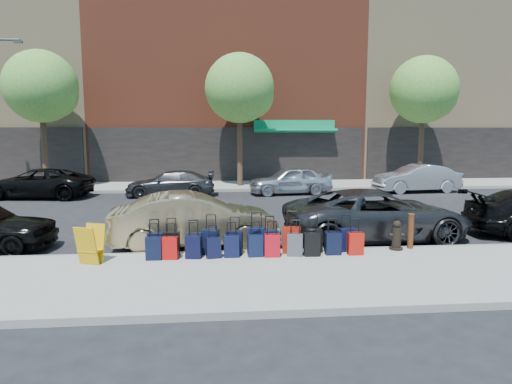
{
  "coord_description": "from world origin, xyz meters",
  "views": [
    {
      "loc": [
        -0.97,
        -15.98,
        3.25
      ],
      "look_at": [
        0.38,
        -1.5,
        1.27
      ],
      "focal_mm": 32.0,
      "sensor_mm": 36.0,
      "label": 1
    }
  ],
  "objects": [
    {
      "name": "curb_near",
      "position": [
        0.0,
        -4.48,
        0.07
      ],
      "size": [
        60.0,
        0.08,
        0.15
      ],
      "primitive_type": "cube",
      "color": "gray",
      "rests_on": "ground"
    },
    {
      "name": "suitcase_front_2",
      "position": [
        -1.49,
        -4.82,
        0.43
      ],
      "size": [
        0.37,
        0.21,
        0.9
      ],
      "rotation": [
        0.0,
        0.0,
        0.02
      ],
      "color": "black",
      "rests_on": "sidewalk_near"
    },
    {
      "name": "suitcase_front_4",
      "position": [
        -0.48,
        -4.84,
        0.45
      ],
      "size": [
        0.43,
        0.3,
        0.96
      ],
      "rotation": [
        0.0,
        0.0,
        -0.2
      ],
      "color": "black",
      "rests_on": "sidewalk_near"
    },
    {
      "name": "building_right",
      "position": [
        16.0,
        17.99,
        8.98
      ],
      "size": [
        15.0,
        12.12,
        18.0
      ],
      "color": "tan",
      "rests_on": "ground"
    },
    {
      "name": "car_near_2",
      "position": [
        3.82,
        -3.1,
        0.76
      ],
      "size": [
        5.61,
        2.91,
        1.51
      ],
      "primitive_type": "imported",
      "rotation": [
        0.0,
        0.0,
        1.65
      ],
      "color": "#2F2F31",
      "rests_on": "ground"
    },
    {
      "name": "suitcase_back_3",
      "position": [
        -1.0,
        -5.11,
        0.41
      ],
      "size": [
        0.38,
        0.26,
        0.83
      ],
      "rotation": [
        0.0,
        0.0,
        0.17
      ],
      "color": "black",
      "rests_on": "sidewalk_near"
    },
    {
      "name": "suitcase_back_6",
      "position": [
        0.43,
        -5.13,
        0.43
      ],
      "size": [
        0.39,
        0.23,
        0.9
      ],
      "rotation": [
        0.0,
        0.0,
        -0.03
      ],
      "color": "#B30B18",
      "rests_on": "sidewalk_near"
    },
    {
      "name": "tree_left",
      "position": [
        -9.86,
        9.5,
        5.41
      ],
      "size": [
        3.8,
        3.8,
        7.27
      ],
      "color": "black",
      "rests_on": "sidewalk_far"
    },
    {
      "name": "suitcase_front_5",
      "position": [
        0.08,
        -4.75,
        0.48
      ],
      "size": [
        0.48,
        0.32,
        1.05
      ],
      "rotation": [
        0.0,
        0.0,
        -0.2
      ],
      "color": "black",
      "rests_on": "sidewalk_near"
    },
    {
      "name": "suitcase_back_1",
      "position": [
        -2.04,
        -5.12,
        0.43
      ],
      "size": [
        0.4,
        0.26,
        0.88
      ],
      "rotation": [
        0.0,
        0.0,
        -0.13
      ],
      "color": "#AC0C0B",
      "rests_on": "sidewalk_near"
    },
    {
      "name": "suitcase_back_7",
      "position": [
        1.01,
        -5.11,
        0.43
      ],
      "size": [
        0.41,
        0.29,
        0.9
      ],
      "rotation": [
        0.0,
        0.0,
        -0.2
      ],
      "color": "#424147",
      "rests_on": "sidewalk_near"
    },
    {
      "name": "suitcase_front_0",
      "position": [
        -2.45,
        -4.76,
        0.44
      ],
      "size": [
        0.41,
        0.28,
        0.92
      ],
      "rotation": [
        0.0,
        0.0,
        0.19
      ],
      "color": "black",
      "rests_on": "sidewalk_near"
    },
    {
      "name": "suitcase_front_1",
      "position": [
        -2.04,
        -4.77,
        0.45
      ],
      "size": [
        0.4,
        0.23,
        0.95
      ],
      "rotation": [
        0.0,
        0.0,
        -0.05
      ],
      "color": "black",
      "rests_on": "sidewalk_near"
    },
    {
      "name": "sidewalk_near",
      "position": [
        0.0,
        -6.5,
        0.07
      ],
      "size": [
        60.0,
        4.0,
        0.15
      ],
      "primitive_type": "cube",
      "color": "gray",
      "rests_on": "ground"
    },
    {
      "name": "suitcase_back_2",
      "position": [
        -1.49,
        -5.09,
        0.43
      ],
      "size": [
        0.4,
        0.27,
        0.9
      ],
      "rotation": [
        0.0,
        0.0,
        -0.13
      ],
      "color": "black",
      "rests_on": "sidewalk_near"
    },
    {
      "name": "car_far_3",
      "position": [
        9.65,
        6.96,
        0.73
      ],
      "size": [
        4.54,
        1.9,
        1.46
      ],
      "primitive_type": "imported",
      "rotation": [
        0.0,
        0.0,
        -1.49
      ],
      "color": "silver",
      "rests_on": "ground"
    },
    {
      "name": "suitcase_front_10",
      "position": [
        2.42,
        -4.79,
        0.45
      ],
      "size": [
        0.42,
        0.27,
        0.96
      ],
      "rotation": [
        0.0,
        0.0,
        0.13
      ],
      "color": "black",
      "rests_on": "sidewalk_near"
    },
    {
      "name": "suitcase_front_6",
      "position": [
        0.43,
        -4.78,
        0.45
      ],
      "size": [
        0.43,
        0.29,
        0.95
      ],
      "rotation": [
        0.0,
        0.0,
        0.19
      ],
      "color": "black",
      "rests_on": "sidewalk_near"
    },
    {
      "name": "display_rack",
      "position": [
        -3.85,
        -5.32,
        0.6
      ],
      "size": [
        0.66,
        0.69,
        0.9
      ],
      "rotation": [
        0.0,
        0.0,
        -0.34
      ],
      "color": "#CF980B",
      "rests_on": "sidewalk_near"
    },
    {
      "name": "suitcase_back_5",
      "position": [
        0.03,
        -5.07,
        0.42
      ],
      "size": [
        0.38,
        0.23,
        0.88
      ],
      "rotation": [
        0.0,
        0.0,
        0.05
      ],
      "color": "black",
      "rests_on": "sidewalk_near"
    },
    {
      "name": "car_near_1",
      "position": [
        -1.53,
        -3.4,
        0.76
      ],
      "size": [
        4.76,
        2.1,
        1.52
      ],
      "primitive_type": "imported",
      "rotation": [
        0.0,
        0.0,
        1.68
      ],
      "color": "#9C8860",
      "rests_on": "ground"
    },
    {
      "name": "car_far_1",
      "position": [
        -3.11,
        6.59,
        0.63
      ],
      "size": [
        4.34,
        1.78,
        1.26
      ],
      "primitive_type": "imported",
      "rotation": [
        0.0,
        0.0,
        -1.57
      ],
      "color": "#343437",
      "rests_on": "ground"
    },
    {
      "name": "bollard",
      "position": [
        4.17,
        -4.67,
        0.63
      ],
      "size": [
        0.17,
        0.17,
        0.93
      ],
      "color": "#38190C",
      "rests_on": "sidewalk_near"
    },
    {
      "name": "car_far_0",
      "position": [
        -9.41,
        6.65,
        0.71
      ],
      "size": [
        5.32,
        2.94,
        1.41
      ],
      "primitive_type": "imported",
      "rotation": [
        0.0,
        0.0,
        -1.69
      ],
      "color": "black",
      "rests_on": "ground"
    },
    {
      "name": "suitcase_back_9",
      "position": [
        1.98,
        -5.08,
        0.43
      ],
      "size": [
        0.38,
        0.23,
        0.91
      ],
      "rotation": [
        0.0,
        0.0,
        -0.02
      ],
      "color": "black",
      "rests_on": "sidewalk_near"
    },
    {
      "name": "suitcase_back_4",
      "position": [
        -0.56,
        -5.07,
        0.42
      ],
      "size": [
        0.37,
        0.22,
        0.88
      ],
      "rotation": [
        0.0,
        0.0,
        -0.02
      ],
      "color": "black",
      "rests_on": "sidewalk_near"
    },
    {
      "name": "sidewalk_far",
      "position": [
        0.0,
        10.0,
        0.07
      ],
      "size": [
        60.0,
        4.0,
        0.15
      ],
      "primitive_type": "cube",
      "color": "gray",
      "rests_on": "ground"
    },
    {
      "name": "curb_far",
      "position": [
        0.0,
        7.98,
        0.07
      ],
      "size": [
        60.0,
        0.08,
        0.15
      ],
      "primitive_type": "cube",
      "color": "gray",
      "rests_on": "ground"
    },
    {
      "name": "suitcase_back_8",
      "position": [
        1.43,
        -5.14,
        0.44
      ],
      "size": [
        0.4,
        0.25,
        0.93
      ],
      "rotation": [
        0.0,
        0.0,
        -0.07
      ],
      "color": "black",
      "rests_on": "sidewalk_near"
    },
    {
      "name": "suitcase_front_8",
      "position": [
        1.55,
        -4.83,
        0.45
      ],
      "size": [
        0.42,
        0.27,
        0.96
      ],
      "rotation": [
        0.0,
        0.0,
        0.13
      ],
      "color": "black",
      "rests_on": "sidewalk_near"
    },
    {
      "name": "suitcase_front_9",
      "position": [
        2.01,
        -4.82,
        0.42
      ],
      "size": [
        0.36,
        0.21,
        0.86
      ],
      "rotation": [
        0.0,
        0.0,
        -0.05
      ],
      "color": "black",
      "rests_on": "sidewalk_near"
    },
    {
      "name": "suitcase_front_3",
      "position": [
        -1.07,
        -4.75,
        0.47
      ],
      "size": [
        0.45,
        0.3,
        1.01
      ],
      "rotation": [
        0.0,
        0.0,
        -0.18
      ],
      "color": "black",
      "rests_on": "sidewalk_near"
    },
    {
      "name": "ground",
      "position": [
        0.0,
        0.0,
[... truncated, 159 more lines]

